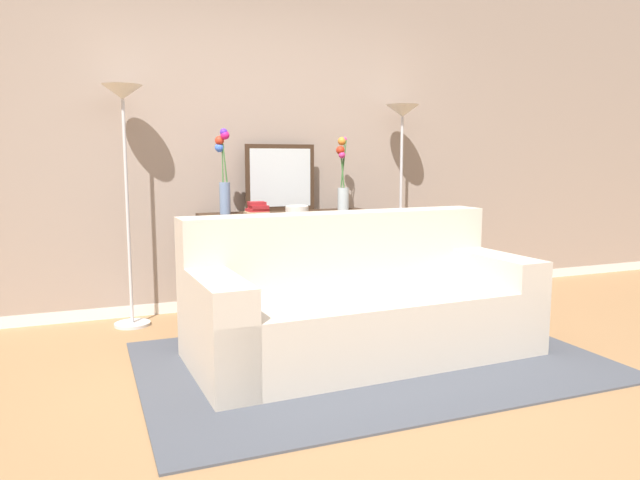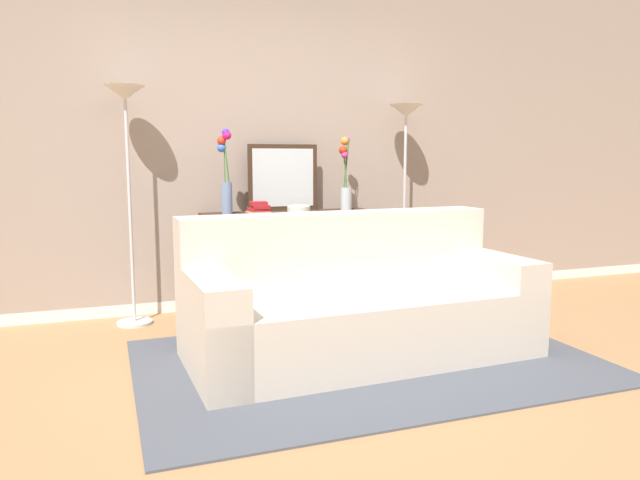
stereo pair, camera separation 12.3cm
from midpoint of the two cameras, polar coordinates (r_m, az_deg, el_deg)
The scene contains 13 objects.
ground_plane at distance 3.25m, azimuth 2.07°, elevation -14.64°, with size 16.00×16.00×0.02m, color #9E754C.
back_wall at distance 5.01m, azimuth -7.79°, elevation 10.38°, with size 12.00×0.15×2.93m.
area_rug at distance 3.72m, azimuth 3.90°, elevation -11.43°, with size 2.73×1.80×0.01m.
couch at distance 3.77m, azimuth 2.83°, elevation -6.32°, with size 2.16×1.02×0.88m.
console_table at distance 4.79m, azimuth -3.84°, elevation -0.23°, with size 1.40×0.38×0.81m.
floor_lamp_left at distance 4.54m, azimuth -18.98°, elevation 9.19°, with size 0.28×0.28×1.75m.
floor_lamp_right at distance 5.17m, azimuth 7.15°, elevation 8.77°, with size 0.28×0.28×1.68m.
wall_mirror at distance 4.89m, azimuth -4.54°, elevation 5.98°, with size 0.58×0.02×0.54m.
vase_tall_flowers at distance 4.62m, azimuth -9.98°, elevation 6.26°, with size 0.11×0.11×0.65m.
vase_short_flowers at distance 4.96m, azimuth 1.47°, elevation 5.84°, with size 0.12×0.12×0.60m.
fruit_bowl at distance 4.66m, azimuth -2.98°, elevation 2.95°, with size 0.18×0.18×0.06m.
book_stack at distance 4.57m, azimuth -6.80°, elevation 2.97°, with size 0.18×0.17×0.10m.
book_row_under_console at distance 4.78m, azimuth -8.59°, elevation -6.52°, with size 0.32×0.18×0.12m.
Camera 1 is at (-1.27, -2.72, 1.23)m, focal length 33.41 mm.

